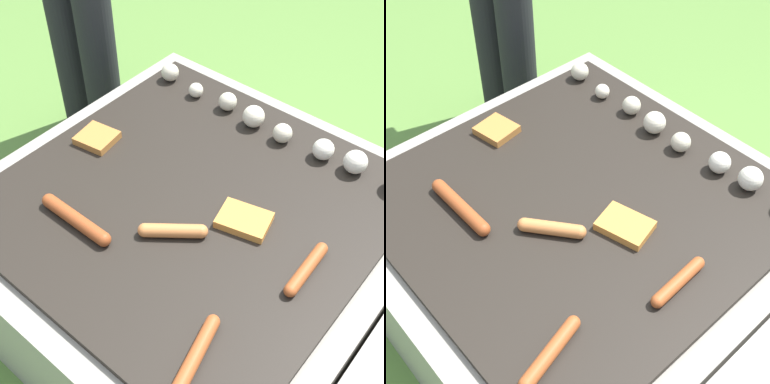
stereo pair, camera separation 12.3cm
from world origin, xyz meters
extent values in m
plane|color=#567F38|center=(0.00, 0.00, 0.00)|extent=(14.00, 14.00, 0.00)
cube|color=gray|center=(0.00, 0.00, 0.20)|extent=(0.94, 0.94, 0.41)
cube|color=black|center=(0.00, 0.00, 0.42)|extent=(0.83, 0.83, 0.02)
cylinder|color=black|center=(-0.86, 0.36, 0.42)|extent=(0.12, 0.12, 0.85)
cylinder|color=black|center=(-0.71, 0.36, 0.42)|extent=(0.12, 0.12, 0.85)
cylinder|color=#93421E|center=(-0.15, -0.23, 0.44)|extent=(0.18, 0.03, 0.03)
sphere|color=#93421E|center=(-0.24, -0.23, 0.44)|extent=(0.03, 0.03, 0.03)
sphere|color=#93421E|center=(-0.06, -0.23, 0.44)|extent=(0.03, 0.03, 0.03)
cylinder|color=#A34C23|center=(0.26, -0.30, 0.44)|extent=(0.06, 0.15, 0.03)
sphere|color=#A34C23|center=(0.24, -0.23, 0.44)|extent=(0.03, 0.03, 0.03)
cylinder|color=#A34C23|center=(0.31, -0.01, 0.44)|extent=(0.03, 0.13, 0.03)
sphere|color=#A34C23|center=(0.32, -0.08, 0.44)|extent=(0.03, 0.03, 0.03)
sphere|color=#A34C23|center=(0.31, 0.05, 0.44)|extent=(0.03, 0.03, 0.03)
cylinder|color=#C6753D|center=(0.04, -0.11, 0.44)|extent=(0.12, 0.10, 0.03)
sphere|color=#C6753D|center=(-0.01, -0.15, 0.44)|extent=(0.03, 0.03, 0.03)
sphere|color=#C6753D|center=(0.09, -0.08, 0.44)|extent=(0.03, 0.03, 0.03)
cube|color=#B27033|center=(-0.32, 0.00, 0.44)|extent=(0.11, 0.10, 0.02)
cube|color=#D18438|center=(0.14, 0.01, 0.44)|extent=(0.13, 0.11, 0.02)
sphere|color=beige|center=(-0.36, 0.33, 0.45)|extent=(0.05, 0.05, 0.05)
sphere|color=beige|center=(-0.25, 0.32, 0.45)|extent=(0.04, 0.04, 0.04)
sphere|color=beige|center=(-0.14, 0.32, 0.45)|extent=(0.05, 0.05, 0.05)
sphere|color=beige|center=(-0.05, 0.31, 0.46)|extent=(0.06, 0.06, 0.06)
sphere|color=beige|center=(0.05, 0.31, 0.45)|extent=(0.05, 0.05, 0.05)
sphere|color=silver|center=(0.16, 0.32, 0.45)|extent=(0.05, 0.05, 0.05)
sphere|color=silver|center=(0.24, 0.32, 0.46)|extent=(0.06, 0.06, 0.06)
camera|label=1|loc=(0.55, -0.66, 1.33)|focal=50.00mm
camera|label=2|loc=(0.64, -0.57, 1.33)|focal=50.00mm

